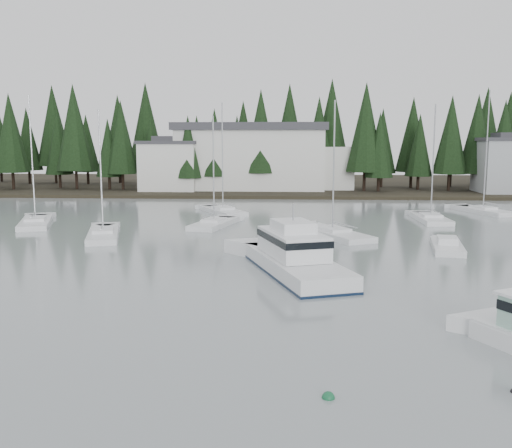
{
  "coord_description": "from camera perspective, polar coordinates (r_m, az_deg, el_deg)",
  "views": [
    {
      "loc": [
        1.24,
        -13.06,
        8.49
      ],
      "look_at": [
        -1.06,
        27.85,
        2.5
      ],
      "focal_mm": 40.0,
      "sensor_mm": 36.0,
      "label": 1
    }
  ],
  "objects": [
    {
      "name": "runabout_1",
      "position": [
        47.35,
        18.56,
        -2.29
      ],
      "size": [
        3.34,
        6.84,
        1.42
      ],
      "rotation": [
        0.0,
        0.0,
        1.39
      ],
      "color": "silver",
      "rests_on": "ground"
    },
    {
      "name": "sailboat_5",
      "position": [
        57.42,
        -4.21,
        -0.15
      ],
      "size": [
        4.54,
        8.44,
        11.47
      ],
      "rotation": [
        0.0,
        0.0,
        1.33
      ],
      "color": "silver",
      "rests_on": "ground"
    },
    {
      "name": "sailboat_9",
      "position": [
        62.49,
        -21.17,
        0.01
      ],
      "size": [
        5.82,
        10.04,
        13.53
      ],
      "rotation": [
        0.0,
        0.0,
        1.91
      ],
      "color": "silver",
      "rests_on": "ground"
    },
    {
      "name": "sailboat_2",
      "position": [
        73.11,
        21.75,
        1.13
      ],
      "size": [
        5.5,
        8.98,
        14.89
      ],
      "rotation": [
        0.0,
        0.0,
        1.92
      ],
      "color": "silver",
      "rests_on": "ground"
    },
    {
      "name": "conifer_treeline",
      "position": [
        99.44,
        2.49,
        3.41
      ],
      "size": [
        200.0,
        22.0,
        20.0
      ],
      "primitive_type": null,
      "color": "black",
      "rests_on": "ground"
    },
    {
      "name": "house_east_a",
      "position": [
        97.54,
        24.21,
        5.48
      ],
      "size": [
        10.6,
        8.48,
        9.25
      ],
      "color": "#999EA0",
      "rests_on": "ground"
    },
    {
      "name": "sailboat_3",
      "position": [
        63.84,
        17.05,
        0.37
      ],
      "size": [
        2.84,
        8.38,
        12.85
      ],
      "rotation": [
        0.0,
        0.0,
        1.58
      ],
      "color": "silver",
      "rests_on": "ground"
    },
    {
      "name": "sailboat_11",
      "position": [
        67.82,
        -3.33,
        1.18
      ],
      "size": [
        6.59,
        8.98,
        13.48
      ],
      "rotation": [
        0.0,
        0.0,
        2.07
      ],
      "color": "silver",
      "rests_on": "ground"
    },
    {
      "name": "sailboat_8",
      "position": [
        52.71,
        -15.02,
        -1.17
      ],
      "size": [
        5.0,
        9.8,
        11.75
      ],
      "rotation": [
        0.0,
        0.0,
        1.84
      ],
      "color": "silver",
      "rests_on": "ground"
    },
    {
      "name": "harbor_inn",
      "position": [
        95.54,
        0.7,
        6.69
      ],
      "size": [
        29.5,
        11.5,
        10.9
      ],
      "color": "silver",
      "rests_on": "ground"
    },
    {
      "name": "cabin_cruiser_center",
      "position": [
        37.16,
        3.9,
        -3.68
      ],
      "size": [
        7.43,
        12.6,
        5.17
      ],
      "rotation": [
        0.0,
        0.0,
        1.9
      ],
      "color": "silver",
      "rests_on": "ground"
    },
    {
      "name": "mooring_buoy_green",
      "position": [
        20.0,
        7.24,
        -16.88
      ],
      "size": [
        0.44,
        0.44,
        0.44
      ],
      "primitive_type": "sphere",
      "color": "#145933",
      "rests_on": "ground"
    },
    {
      "name": "house_west",
      "position": [
        94.13,
        -8.63,
        5.89
      ],
      "size": [
        9.54,
        7.42,
        8.75
      ],
      "color": "silver",
      "rests_on": "ground"
    },
    {
      "name": "sailboat_1",
      "position": [
        51.94,
        7.65,
        -1.1
      ],
      "size": [
        7.07,
        9.98,
        12.57
      ],
      "rotation": [
        0.0,
        0.0,
        2.05
      ],
      "color": "silver",
      "rests_on": "ground"
    },
    {
      "name": "far_shore_land",
      "position": [
        110.4,
        2.57,
        3.9
      ],
      "size": [
        240.0,
        54.0,
        1.0
      ],
      "primitive_type": "cube",
      "color": "black",
      "rests_on": "ground"
    }
  ]
}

